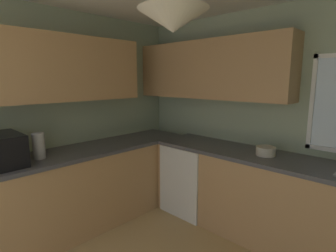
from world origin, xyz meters
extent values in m
cube|color=#9EAD8E|center=(0.00, 1.69, 1.23)|extent=(3.79, 0.06, 2.46)
cube|color=#9EAD8E|center=(-1.87, 0.00, 1.23)|extent=(0.06, 3.44, 2.46)
cube|color=white|center=(0.37, 1.64, 1.46)|extent=(0.04, 0.04, 0.93)
cube|color=tan|center=(-1.68, -0.20, 1.80)|extent=(0.32, 2.32, 0.70)
cube|color=tan|center=(-0.80, 1.50, 1.80)|extent=(2.08, 0.32, 0.70)
cone|color=silver|center=(0.00, 0.00, 2.04)|extent=(0.44, 0.44, 0.14)
cube|color=tan|center=(-1.53, 0.00, 0.44)|extent=(0.62, 3.02, 0.87)
cube|color=#4C4C51|center=(-1.53, 0.00, 0.89)|extent=(0.65, 3.05, 0.04)
cube|color=tan|center=(0.21, 1.35, 0.44)|extent=(2.85, 0.62, 0.87)
cube|color=#4C4C51|center=(0.21, 1.35, 0.89)|extent=(2.88, 0.65, 0.04)
cube|color=white|center=(-0.87, 1.32, 0.43)|extent=(0.60, 0.60, 0.87)
cylinder|color=#B7B7BC|center=(-1.51, -0.31, 1.04)|extent=(0.12, 0.12, 0.26)
cylinder|color=beige|center=(0.06, 1.35, 0.96)|extent=(0.20, 0.20, 0.09)
camera|label=1|loc=(1.16, -1.25, 1.69)|focal=28.36mm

